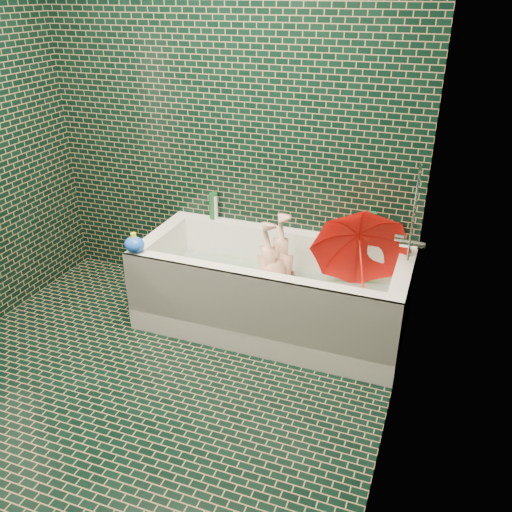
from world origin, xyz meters
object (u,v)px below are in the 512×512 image
at_px(child, 278,288).
at_px(umbrella, 361,260).
at_px(bath_toy, 134,244).
at_px(bathtub, 271,298).
at_px(rubber_duck, 367,237).

bearing_deg(child, umbrella, 119.20).
bearing_deg(umbrella, bath_toy, -173.12).
height_order(bathtub, umbrella, umbrella).
bearing_deg(rubber_duck, child, -127.79).
relative_size(bathtub, bath_toy, 11.63).
distance_m(umbrella, rubber_duck, 0.28).
xyz_separation_m(child, umbrella, (0.49, 0.08, 0.25)).
bearing_deg(umbrella, rubber_duck, 85.11).
height_order(bathtub, bath_toy, bath_toy).
height_order(bathtub, child, bathtub).
relative_size(umbrella, bath_toy, 3.95).
xyz_separation_m(umbrella, bath_toy, (-1.33, -0.37, 0.05)).
relative_size(rubber_duck, bath_toy, 0.76).
height_order(umbrella, bath_toy, umbrella).
bearing_deg(child, bath_toy, -51.62).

